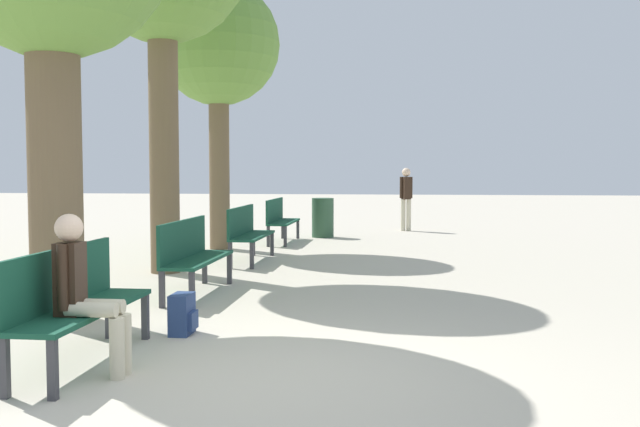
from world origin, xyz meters
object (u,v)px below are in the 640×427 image
object	(u,v)px
bench_row_0	(73,297)
pedestrian_near	(406,195)
bench_row_2	(247,230)
person_seated	(84,289)
bench_row_1	(191,251)
backpack	(183,314)
trash_bin	(323,218)
bench_row_3	(279,217)
tree_row_2	(218,48)

from	to	relation	value
bench_row_0	pedestrian_near	world-z (taller)	pedestrian_near
bench_row_2	person_seated	size ratio (longest dim) A/B	1.49
bench_row_2	bench_row_1	bearing A→B (deg)	-90.00
person_seated	backpack	size ratio (longest dim) A/B	3.18
trash_bin	pedestrian_near	bearing A→B (deg)	45.59
bench_row_0	backpack	distance (m)	1.30
bench_row_0	backpack	world-z (taller)	bench_row_0
bench_row_3	tree_row_2	world-z (taller)	tree_row_2
bench_row_0	tree_row_2	xyz separation A→B (m)	(-0.97, 8.38, 3.42)
trash_bin	backpack	bearing A→B (deg)	-91.40
pedestrian_near	trash_bin	bearing A→B (deg)	-134.41
bench_row_3	backpack	xyz separation A→B (m)	(0.56, -8.62, -0.36)
bench_row_2	backpack	world-z (taller)	bench_row_2
tree_row_2	person_seated	world-z (taller)	tree_row_2
tree_row_2	bench_row_1	bearing A→B (deg)	-79.30
bench_row_0	trash_bin	bearing A→B (deg)	85.86
backpack	trash_bin	bearing A→B (deg)	88.60
bench_row_0	bench_row_1	xyz separation A→B (m)	(0.00, 3.25, 0.00)
bench_row_2	pedestrian_near	xyz separation A→B (m)	(2.74, 6.53, 0.38)
bench_row_3	pedestrian_near	world-z (taller)	pedestrian_near
bench_row_2	backpack	distance (m)	5.42
person_seated	pedestrian_near	xyz separation A→B (m)	(2.51, 13.31, 0.26)
bench_row_0	person_seated	world-z (taller)	person_seated
bench_row_0	bench_row_3	world-z (taller)	same
tree_row_2	backpack	size ratio (longest dim) A/B	13.45
bench_row_3	person_seated	xyz separation A→B (m)	(0.23, -10.03, 0.12)
bench_row_0	person_seated	xyz separation A→B (m)	(0.23, -0.29, 0.12)
pedestrian_near	bench_row_3	bearing A→B (deg)	-129.82
person_seated	pedestrian_near	bearing A→B (deg)	79.34
bench_row_2	pedestrian_near	world-z (taller)	pedestrian_near
bench_row_0	pedestrian_near	size ratio (longest dim) A/B	1.15
bench_row_3	tree_row_2	bearing A→B (deg)	-125.48
bench_row_1	trash_bin	bearing A→B (deg)	84.15
tree_row_2	pedestrian_near	distance (m)	6.68
bench_row_3	trash_bin	world-z (taller)	bench_row_3
bench_row_0	tree_row_2	bearing A→B (deg)	96.60
tree_row_2	bench_row_3	bearing A→B (deg)	54.52
bench_row_0	trash_bin	distance (m)	11.08
tree_row_2	trash_bin	world-z (taller)	tree_row_2
bench_row_0	tree_row_2	world-z (taller)	tree_row_2
bench_row_0	bench_row_1	bearing A→B (deg)	90.00
bench_row_0	person_seated	size ratio (longest dim) A/B	1.49
tree_row_2	trash_bin	xyz separation A→B (m)	(1.77, 2.67, -3.51)
tree_row_2	person_seated	xyz separation A→B (m)	(1.20, -8.67, -3.30)
bench_row_0	bench_row_2	size ratio (longest dim) A/B	1.00
bench_row_0	bench_row_2	bearing A→B (deg)	90.00
tree_row_2	backpack	distance (m)	8.33
bench_row_1	backpack	distance (m)	2.23
bench_row_3	backpack	world-z (taller)	bench_row_3
backpack	trash_bin	distance (m)	9.93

